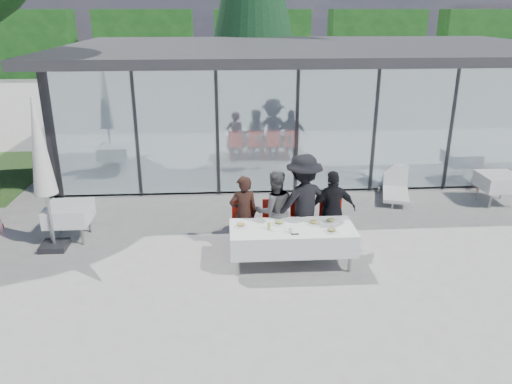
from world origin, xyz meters
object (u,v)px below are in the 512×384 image
spare_chair_b (435,167)px  spare_table_left (69,214)px  diner_a (244,214)px  spare_table_right (498,182)px  plate_c (314,223)px  plate_b (279,223)px  diner_d (332,210)px  diner_chair_c (302,221)px  plate_a (241,225)px  plate_d (331,221)px  market_umbrella (41,156)px  diner_c (303,203)px  folded_eyeglasses (295,234)px  spare_chair_a (480,169)px  diner_chair_a (243,223)px  diner_chair_b (274,222)px  plate_extra (331,230)px  juice_bottle (269,226)px  lounger (396,188)px  diner_chair_d (331,220)px  diner_b (275,211)px

spare_chair_b → spare_table_left: bearing=-163.0°
diner_a → spare_table_right: 6.55m
plate_c → spare_table_right: size_ratio=0.29×
diner_a → spare_chair_b: 6.20m
plate_b → spare_table_left: (-4.15, 1.23, -0.22)m
diner_d → plate_c: (-0.46, -0.55, -0.01)m
diner_chair_c → plate_b: bearing=-131.8°
plate_a → spare_chair_b: (5.27, 3.95, -0.24)m
diner_d → plate_d: bearing=71.2°
diner_d → market_umbrella: 5.58m
diner_c → folded_eyeglasses: 1.04m
folded_eyeglasses → spare_chair_b: (4.34, 4.36, -0.22)m
spare_table_right → spare_chair_a: (0.09, 1.08, -0.02)m
folded_eyeglasses → diner_chair_a: bearing=129.3°
diner_chair_b → diner_a: bearing=-173.0°
diner_chair_a → market_umbrella: (-3.73, 0.19, 1.37)m
plate_extra → spare_chair_b: 5.65m
market_umbrella → diner_chair_c: bearing=-2.3°
diner_d → plate_b: (-1.10, -0.51, -0.01)m
plate_a → juice_bottle: bearing=-20.6°
plate_b → diner_d: bearing=24.8°
diner_a → diner_chair_c: diner_a is taller
plate_c → lounger: plate_c is taller
diner_chair_a → plate_extra: (1.52, -0.98, 0.24)m
diner_chair_a → spare_table_right: 6.52m
diner_chair_c → spare_table_left: diner_chair_c is taller
diner_chair_d → folded_eyeglasses: 1.38m
diner_a → plate_extra: bearing=139.2°
diner_d → spare_table_left: 5.30m
spare_chair_b → spare_chair_a: bearing=-12.2°
diner_chair_b → plate_c: size_ratio=3.87×
plate_extra → folded_eyeglasses: plate_extra is taller
diner_a → plate_extra: diner_a is taller
lounger → diner_a: bearing=-146.4°
plate_c → spare_table_right: 5.59m
plate_a → plate_extra: (1.59, -0.33, 0.00)m
spare_table_left → plate_d: bearing=-13.1°
folded_eyeglasses → diner_c: bearing=73.5°
diner_b → folded_eyeglasses: size_ratio=11.47×
plate_d → diner_chair_d: bearing=77.0°
spare_chair_a → market_umbrella: size_ratio=0.33×
juice_bottle → spare_chair_b: size_ratio=0.15×
diner_chair_d → plate_d: bearing=-103.0°
diner_b → diner_chair_d: 1.16m
plate_c → spare_table_left: bearing=165.2°
diner_chair_a → diner_b: bearing=-7.0°
plate_b → diner_b: bearing=93.3°
diner_d → diner_chair_a: bearing=-6.3°
diner_chair_b → folded_eyeglasses: 1.10m
juice_bottle → spare_table_right: size_ratio=0.17×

